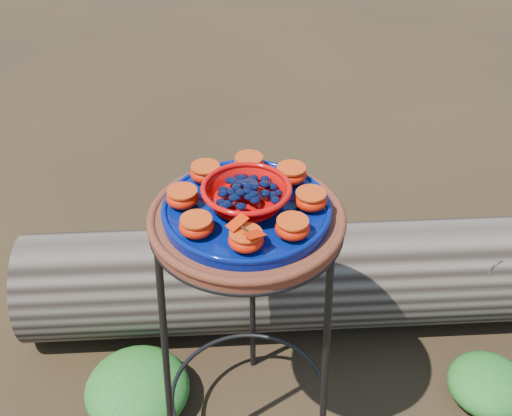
{
  "coord_description": "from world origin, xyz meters",
  "views": [
    {
      "loc": [
        0.07,
        -1.04,
        1.53
      ],
      "look_at": [
        0.02,
        0.0,
        0.75
      ],
      "focal_mm": 45.0,
      "sensor_mm": 36.0,
      "label": 1
    }
  ],
  "objects_px": {
    "terracotta_saucer": "(247,221)",
    "red_bowl": "(246,197)",
    "plant_stand": "(248,341)",
    "cobalt_plate": "(247,211)",
    "driftwood_log": "(313,276)"
  },
  "relations": [
    {
      "from": "red_bowl",
      "to": "driftwood_log",
      "type": "height_order",
      "value": "red_bowl"
    },
    {
      "from": "plant_stand",
      "to": "red_bowl",
      "type": "distance_m",
      "value": 0.43
    },
    {
      "from": "terracotta_saucer",
      "to": "cobalt_plate",
      "type": "distance_m",
      "value": 0.03
    },
    {
      "from": "driftwood_log",
      "to": "plant_stand",
      "type": "bearing_deg",
      "value": -112.14
    },
    {
      "from": "terracotta_saucer",
      "to": "driftwood_log",
      "type": "distance_m",
      "value": 0.72
    },
    {
      "from": "cobalt_plate",
      "to": "red_bowl",
      "type": "distance_m",
      "value": 0.04
    },
    {
      "from": "plant_stand",
      "to": "terracotta_saucer",
      "type": "xyz_separation_m",
      "value": [
        0.0,
        0.0,
        0.37
      ]
    },
    {
      "from": "cobalt_plate",
      "to": "driftwood_log",
      "type": "relative_size",
      "value": 0.19
    },
    {
      "from": "cobalt_plate",
      "to": "driftwood_log",
      "type": "bearing_deg",
      "value": 67.86
    },
    {
      "from": "red_bowl",
      "to": "terracotta_saucer",
      "type": "bearing_deg",
      "value": 0.0
    },
    {
      "from": "plant_stand",
      "to": "driftwood_log",
      "type": "bearing_deg",
      "value": 67.86
    },
    {
      "from": "red_bowl",
      "to": "driftwood_log",
      "type": "relative_size",
      "value": 0.1
    },
    {
      "from": "terracotta_saucer",
      "to": "red_bowl",
      "type": "bearing_deg",
      "value": 0.0
    },
    {
      "from": "terracotta_saucer",
      "to": "driftwood_log",
      "type": "height_order",
      "value": "terracotta_saucer"
    },
    {
      "from": "terracotta_saucer",
      "to": "red_bowl",
      "type": "height_order",
      "value": "red_bowl"
    }
  ]
}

